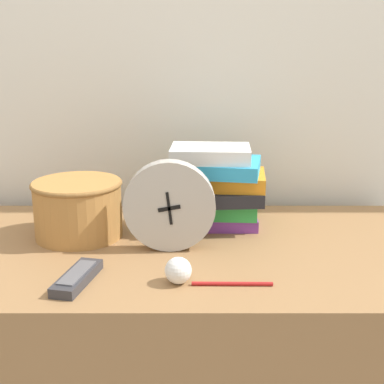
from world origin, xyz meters
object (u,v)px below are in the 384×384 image
(desk_clock, at_px, (167,206))
(book_stack, at_px, (213,187))
(crumpled_paper_ball, at_px, (176,270))
(basket, at_px, (75,207))
(tv_remote, at_px, (75,278))
(pen, at_px, (230,284))

(desk_clock, xyz_separation_m, book_stack, (0.11, 0.16, 0.00))
(book_stack, xyz_separation_m, crumpled_paper_ball, (-0.09, -0.33, -0.08))
(basket, relative_size, tv_remote, 1.35)
(desk_clock, relative_size, tv_remote, 1.29)
(tv_remote, xyz_separation_m, pen, (0.31, -0.01, -0.01))
(basket, bearing_deg, book_stack, 11.97)
(desk_clock, bearing_deg, book_stack, 55.04)
(desk_clock, height_order, tv_remote, desk_clock)
(desk_clock, relative_size, pen, 1.30)
(basket, xyz_separation_m, pen, (0.35, -0.28, -0.07))
(tv_remote, bearing_deg, basket, 100.51)
(book_stack, bearing_deg, basket, -168.03)
(pen, bearing_deg, basket, 142.15)
(book_stack, height_order, crumpled_paper_ball, book_stack)
(desk_clock, distance_m, basket, 0.24)
(book_stack, bearing_deg, tv_remote, -130.72)
(desk_clock, height_order, book_stack, book_stack)
(tv_remote, bearing_deg, pen, -2.62)
(basket, height_order, tv_remote, basket)
(book_stack, xyz_separation_m, basket, (-0.33, -0.07, -0.03))
(crumpled_paper_ball, height_order, pen, crumpled_paper_ball)
(book_stack, xyz_separation_m, tv_remote, (-0.29, -0.33, -0.09))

